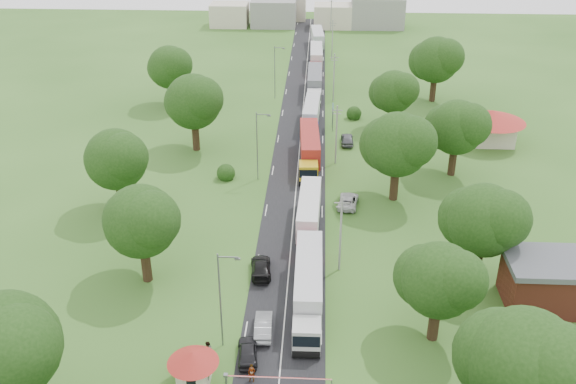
# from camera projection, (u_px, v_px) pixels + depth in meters

# --- Properties ---
(ground) EXTENTS (260.00, 260.00, 0.00)m
(ground) POSITION_uv_depth(u_px,v_px,m) (292.00, 235.00, 76.84)
(ground) COLOR #2E561C
(ground) RESTS_ON ground
(road) EXTENTS (8.00, 200.00, 0.04)m
(road) POSITION_uv_depth(u_px,v_px,m) (298.00, 165.00, 94.61)
(road) COLOR black
(road) RESTS_ON ground
(boom_barrier) EXTENTS (9.22, 0.35, 1.18)m
(boom_barrier) POSITION_uv_depth(u_px,v_px,m) (263.00, 378.00, 54.29)
(boom_barrier) COLOR slate
(boom_barrier) RESTS_ON ground
(guard_booth) EXTENTS (4.40, 4.40, 3.45)m
(guard_booth) POSITION_uv_depth(u_px,v_px,m) (193.00, 364.00, 53.97)
(guard_booth) COLOR beige
(guard_booth) RESTS_ON ground
(info_sign) EXTENTS (0.12, 3.10, 4.10)m
(info_sign) POSITION_uv_depth(u_px,v_px,m) (333.00, 112.00, 106.32)
(info_sign) COLOR slate
(info_sign) RESTS_ON ground
(pole_1) EXTENTS (1.60, 0.24, 9.00)m
(pole_1) POSITION_uv_depth(u_px,v_px,m) (341.00, 233.00, 68.23)
(pole_1) COLOR gray
(pole_1) RESTS_ON ground
(pole_2) EXTENTS (1.60, 0.24, 9.00)m
(pole_2) POSITION_uv_depth(u_px,v_px,m) (336.00, 134.00, 93.10)
(pole_2) COLOR gray
(pole_2) RESTS_ON ground
(pole_3) EXTENTS (1.60, 0.24, 9.00)m
(pole_3) POSITION_uv_depth(u_px,v_px,m) (334.00, 77.00, 117.97)
(pole_3) COLOR gray
(pole_3) RESTS_ON ground
(pole_4) EXTENTS (1.60, 0.24, 9.00)m
(pole_4) POSITION_uv_depth(u_px,v_px,m) (332.00, 40.00, 142.84)
(pole_4) COLOR gray
(pole_4) RESTS_ON ground
(pole_5) EXTENTS (1.60, 0.24, 9.00)m
(pole_5) POSITION_uv_depth(u_px,v_px,m) (331.00, 13.00, 167.71)
(pole_5) COLOR gray
(pole_5) RESTS_ON ground
(lamp_0) EXTENTS (2.03, 0.22, 10.00)m
(lamp_0) POSITION_uv_depth(u_px,v_px,m) (222.00, 296.00, 56.78)
(lamp_0) COLOR slate
(lamp_0) RESTS_ON ground
(lamp_1) EXTENTS (2.03, 0.22, 10.00)m
(lamp_1) POSITION_uv_depth(u_px,v_px,m) (258.00, 143.00, 87.87)
(lamp_1) COLOR slate
(lamp_1) RESTS_ON ground
(lamp_2) EXTENTS (2.03, 0.22, 10.00)m
(lamp_2) POSITION_uv_depth(u_px,v_px,m) (276.00, 70.00, 118.95)
(lamp_2) COLOR slate
(lamp_2) RESTS_ON ground
(tree_1) EXTENTS (9.60, 9.60, 12.05)m
(tree_1) POSITION_uv_depth(u_px,v_px,m) (524.00, 363.00, 45.94)
(tree_1) COLOR #382616
(tree_1) RESTS_ON ground
(tree_2) EXTENTS (8.00, 8.00, 10.10)m
(tree_2) POSITION_uv_depth(u_px,v_px,m) (439.00, 279.00, 57.33)
(tree_2) COLOR #382616
(tree_2) RESTS_ON ground
(tree_3) EXTENTS (8.80, 8.80, 11.07)m
(tree_3) POSITION_uv_depth(u_px,v_px,m) (483.00, 219.00, 65.67)
(tree_3) COLOR #382616
(tree_3) RESTS_ON ground
(tree_4) EXTENTS (9.60, 9.60, 12.05)m
(tree_4) POSITION_uv_depth(u_px,v_px,m) (397.00, 144.00, 81.70)
(tree_4) COLOR #382616
(tree_4) RESTS_ON ground
(tree_5) EXTENTS (8.80, 8.80, 11.07)m
(tree_5) POSITION_uv_depth(u_px,v_px,m) (457.00, 127.00, 88.67)
(tree_5) COLOR #382616
(tree_5) RESTS_ON ground
(tree_6) EXTENTS (8.00, 8.00, 10.10)m
(tree_6) POSITION_uv_depth(u_px,v_px,m) (394.00, 92.00, 104.36)
(tree_6) COLOR #382616
(tree_6) RESTS_ON ground
(tree_7) EXTENTS (9.60, 9.60, 12.05)m
(tree_7) POSITION_uv_depth(u_px,v_px,m) (436.00, 60.00, 116.72)
(tree_7) COLOR #382616
(tree_7) RESTS_ON ground
(tree_9) EXTENTS (9.60, 9.60, 12.05)m
(tree_9) POSITION_uv_depth(u_px,v_px,m) (6.00, 345.00, 47.66)
(tree_9) COLOR #382616
(tree_9) RESTS_ON ground
(tree_10) EXTENTS (8.80, 8.80, 11.07)m
(tree_10) POSITION_uv_depth(u_px,v_px,m) (141.00, 220.00, 65.48)
(tree_10) COLOR #382616
(tree_10) RESTS_ON ground
(tree_11) EXTENTS (8.80, 8.80, 11.07)m
(tree_11) POSITION_uv_depth(u_px,v_px,m) (116.00, 159.00, 79.11)
(tree_11) COLOR #382616
(tree_11) RESTS_ON ground
(tree_12) EXTENTS (9.60, 9.60, 12.05)m
(tree_12) POSITION_uv_depth(u_px,v_px,m) (193.00, 101.00, 96.33)
(tree_12) COLOR #382616
(tree_12) RESTS_ON ground
(tree_13) EXTENTS (8.80, 8.80, 11.07)m
(tree_13) POSITION_uv_depth(u_px,v_px,m) (170.00, 67.00, 114.73)
(tree_13) COLOR #382616
(tree_13) RESTS_ON ground
(house_brick) EXTENTS (8.60, 6.60, 5.20)m
(house_brick) POSITION_uv_depth(u_px,v_px,m) (547.00, 281.00, 63.80)
(house_brick) COLOR maroon
(house_brick) RESTS_ON ground
(house_cream) EXTENTS (10.08, 10.08, 5.80)m
(house_cream) POSITION_uv_depth(u_px,v_px,m) (492.00, 122.00, 100.46)
(house_cream) COLOR beige
(house_cream) RESTS_ON ground
(distant_town) EXTENTS (52.00, 8.00, 8.00)m
(distant_town) POSITION_uv_depth(u_px,v_px,m) (313.00, 14.00, 172.91)
(distant_town) COLOR gray
(distant_town) RESTS_ON ground
(church) EXTENTS (5.00, 5.00, 12.30)m
(church) POSITION_uv_depth(u_px,v_px,m) (297.00, 1.00, 179.36)
(church) COLOR beige
(church) RESTS_ON ground
(truck_0) EXTENTS (2.75, 15.63, 4.33)m
(truck_0) POSITION_uv_depth(u_px,v_px,m) (308.00, 286.00, 63.65)
(truck_0) COLOR #BBBBBB
(truck_0) RESTS_ON ground
(truck_1) EXTENTS (2.82, 14.49, 4.01)m
(truck_1) POSITION_uv_depth(u_px,v_px,m) (309.00, 215.00, 76.83)
(truck_1) COLOR #B81535
(truck_1) RESTS_ON ground
(truck_2) EXTENTS (3.31, 15.74, 4.35)m
(truck_2) POSITION_uv_depth(u_px,v_px,m) (310.00, 149.00, 94.27)
(truck_2) COLOR #BE9816
(truck_2) RESTS_ON ground
(truck_3) EXTENTS (2.83, 14.03, 3.88)m
(truck_3) POSITION_uv_depth(u_px,v_px,m) (311.00, 115.00, 107.64)
(truck_3) COLOR navy
(truck_3) RESTS_ON ground
(truck_4) EXTENTS (2.69, 15.51, 4.30)m
(truck_4) POSITION_uv_depth(u_px,v_px,m) (315.00, 83.00, 122.59)
(truck_4) COLOR silver
(truck_4) RESTS_ON ground
(truck_5) EXTENTS (2.76, 15.02, 4.16)m
(truck_5) POSITION_uv_depth(u_px,v_px,m) (316.00, 58.00, 138.52)
(truck_5) COLOR red
(truck_5) RESTS_ON ground
(truck_6) EXTENTS (3.39, 15.00, 4.14)m
(truck_6) POSITION_uv_depth(u_px,v_px,m) (317.00, 40.00, 152.99)
(truck_6) COLOR #205726
(truck_6) RESTS_ON ground
(car_lane_front) EXTENTS (2.26, 4.55, 1.49)m
(car_lane_front) POSITION_uv_depth(u_px,v_px,m) (248.00, 352.00, 57.43)
(car_lane_front) COLOR black
(car_lane_front) RESTS_ON ground
(car_lane_mid) EXTENTS (1.83, 4.69, 1.52)m
(car_lane_mid) POSITION_uv_depth(u_px,v_px,m) (263.00, 326.00, 60.59)
(car_lane_mid) COLOR gray
(car_lane_mid) RESTS_ON ground
(car_lane_rear) EXTENTS (2.68, 5.43, 1.52)m
(car_lane_rear) POSITION_uv_depth(u_px,v_px,m) (261.00, 268.00, 69.36)
(car_lane_rear) COLOR black
(car_lane_rear) RESTS_ON ground
(car_verge_near) EXTENTS (3.07, 5.43, 1.43)m
(car_verge_near) POSITION_uv_depth(u_px,v_px,m) (348.00, 201.00, 83.13)
(car_verge_near) COLOR silver
(car_verge_near) RESTS_ON ground
(car_verge_far) EXTENTS (1.92, 4.77, 1.62)m
(car_verge_far) POSITION_uv_depth(u_px,v_px,m) (347.00, 139.00, 101.46)
(car_verge_far) COLOR #53565B
(car_verge_far) RESTS_ON ground
(pedestrian_near) EXTENTS (0.68, 0.47, 1.78)m
(pedestrian_near) POSITION_uv_depth(u_px,v_px,m) (252.00, 373.00, 54.78)
(pedestrian_near) COLOR gray
(pedestrian_near) RESTS_ON ground
(pedestrian_booth) EXTENTS (1.04, 1.15, 1.93)m
(pedestrian_booth) POSITION_uv_depth(u_px,v_px,m) (208.00, 351.00, 57.16)
(pedestrian_booth) COLOR gray
(pedestrian_booth) RESTS_ON ground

